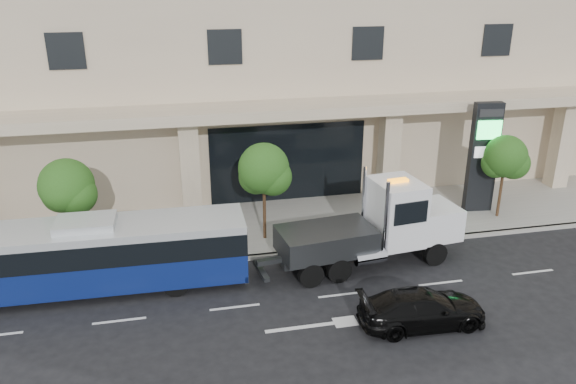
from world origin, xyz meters
name	(u,v)px	position (x,y,z in m)	size (l,w,h in m)	color
ground	(330,275)	(0.00, 0.00, 0.00)	(120.00, 120.00, 0.00)	black
sidewalk	(301,223)	(0.00, 5.00, 0.07)	(120.00, 6.00, 0.15)	gray
curb	(317,251)	(0.00, 2.00, 0.07)	(120.00, 0.30, 0.15)	gray
tree_left	(68,189)	(-9.97, 3.59, 3.11)	(2.27, 2.20, 4.22)	#422B19
tree_mid	(264,172)	(-1.97, 3.59, 3.26)	(2.28, 2.20, 4.38)	#422B19
tree_right	(506,160)	(9.53, 3.59, 3.04)	(2.10, 2.00, 4.04)	#422B19
city_bus	(90,255)	(-9.04, 0.84, 1.48)	(11.54, 2.67, 2.91)	black
tow_truck	(378,227)	(2.15, 0.63, 1.61)	(8.66, 2.93, 3.92)	#2D3033
black_sedan	(422,308)	(2.08, -3.88, 0.63)	(1.77, 4.36, 1.26)	black
signage_pylon	(483,157)	(8.93, 4.56, 2.91)	(1.40, 0.65, 5.43)	black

